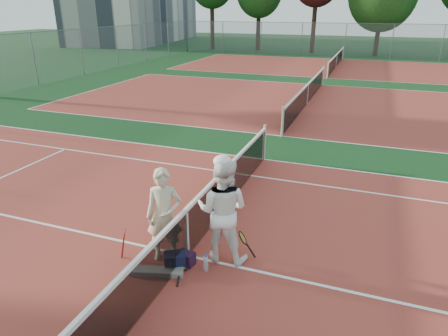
% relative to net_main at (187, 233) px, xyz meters
% --- Properties ---
extents(ground, '(130.00, 130.00, 0.00)m').
position_rel_net_main_xyz_m(ground, '(0.00, 0.00, -0.51)').
color(ground, '#0E3315').
rests_on(ground, ground).
extents(court_main, '(23.77, 10.97, 0.01)m').
position_rel_net_main_xyz_m(court_main, '(0.00, 0.00, -0.51)').
color(court_main, maroon).
rests_on(court_main, ground).
extents(court_far_a, '(23.77, 10.97, 0.01)m').
position_rel_net_main_xyz_m(court_far_a, '(0.00, 13.50, -0.51)').
color(court_far_a, maroon).
rests_on(court_far_a, ground).
extents(court_far_b, '(23.77, 10.97, 0.01)m').
position_rel_net_main_xyz_m(court_far_b, '(0.00, 27.00, -0.51)').
color(court_far_b, maroon).
rests_on(court_far_b, ground).
extents(net_main, '(0.10, 10.98, 1.02)m').
position_rel_net_main_xyz_m(net_main, '(0.00, 0.00, 0.00)').
color(net_main, black).
rests_on(net_main, ground).
extents(net_far_a, '(0.10, 10.98, 1.02)m').
position_rel_net_main_xyz_m(net_far_a, '(0.00, 13.50, 0.00)').
color(net_far_a, black).
rests_on(net_far_a, ground).
extents(net_far_b, '(0.10, 10.98, 1.02)m').
position_rel_net_main_xyz_m(net_far_b, '(0.00, 27.00, 0.00)').
color(net_far_b, black).
rests_on(net_far_b, ground).
extents(fence_back, '(32.00, 0.06, 3.00)m').
position_rel_net_main_xyz_m(fence_back, '(0.00, 34.00, 0.99)').
color(fence_back, slate).
rests_on(fence_back, ground).
extents(player_a, '(0.76, 0.64, 1.78)m').
position_rel_net_main_xyz_m(player_a, '(-0.35, -0.17, 0.38)').
color(player_a, beige).
rests_on(player_a, ground).
extents(player_b, '(1.01, 0.82, 1.98)m').
position_rel_net_main_xyz_m(player_b, '(0.63, 0.19, 0.48)').
color(player_b, white).
rests_on(player_b, ground).
extents(racket_red, '(0.26, 0.30, 0.60)m').
position_rel_net_main_xyz_m(racket_red, '(-1.07, -0.43, -0.21)').
color(racket_red, maroon).
rests_on(racket_red, ground).
extents(racket_black_held, '(0.39, 0.35, 0.53)m').
position_rel_net_main_xyz_m(racket_black_held, '(0.97, 0.33, -0.24)').
color(racket_black_held, black).
rests_on(racket_black_held, ground).
extents(racket_spare, '(0.45, 0.65, 0.11)m').
position_rel_net_main_xyz_m(racket_spare, '(0.07, -0.44, -0.45)').
color(racket_spare, black).
rests_on(racket_spare, ground).
extents(sports_bag_navy, '(0.46, 0.41, 0.30)m').
position_rel_net_main_xyz_m(sports_bag_navy, '(-0.06, -0.41, -0.36)').
color(sports_bag_navy, black).
rests_on(sports_bag_navy, ground).
extents(sports_bag_purple, '(0.33, 0.26, 0.25)m').
position_rel_net_main_xyz_m(sports_bag_purple, '(0.08, -0.24, -0.39)').
color(sports_bag_purple, black).
rests_on(sports_bag_purple, ground).
extents(net_cover_canvas, '(0.96, 0.47, 0.10)m').
position_rel_net_main_xyz_m(net_cover_canvas, '(-0.28, -0.69, -0.46)').
color(net_cover_canvas, slate).
rests_on(net_cover_canvas, ground).
extents(water_bottle, '(0.09, 0.09, 0.30)m').
position_rel_net_main_xyz_m(water_bottle, '(0.49, -0.29, -0.36)').
color(water_bottle, '#C3DFF7').
rests_on(water_bottle, ground).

